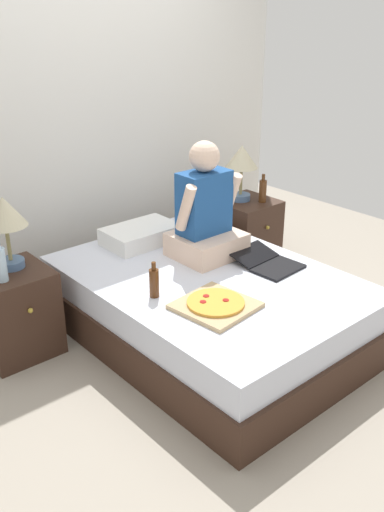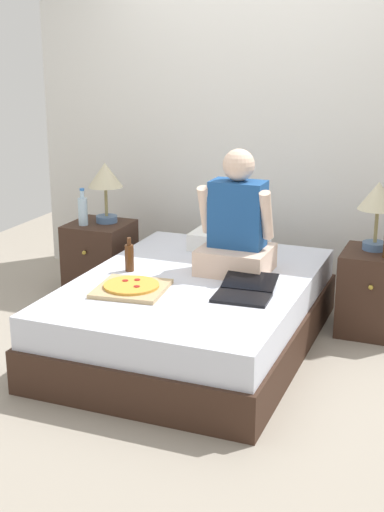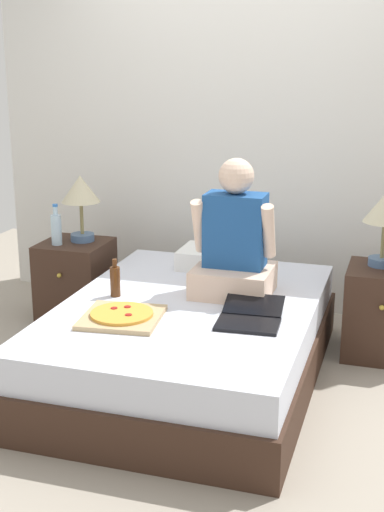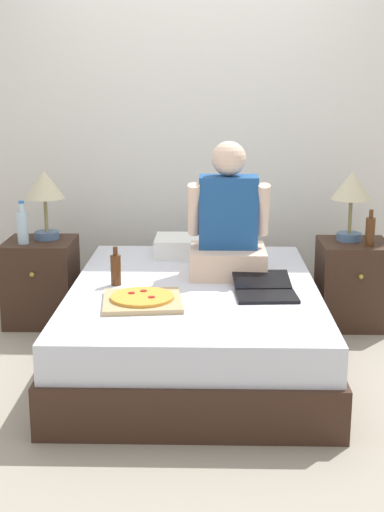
{
  "view_description": "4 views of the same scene",
  "coord_description": "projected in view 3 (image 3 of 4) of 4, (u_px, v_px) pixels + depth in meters",
  "views": [
    {
      "loc": [
        -2.21,
        -2.39,
        2.03
      ],
      "look_at": [
        -0.15,
        -0.01,
        0.62
      ],
      "focal_mm": 40.0,
      "sensor_mm": 36.0,
      "label": 1
    },
    {
      "loc": [
        1.53,
        -3.89,
        1.87
      ],
      "look_at": [
        0.05,
        -0.15,
        0.64
      ],
      "focal_mm": 50.0,
      "sensor_mm": 36.0,
      "label": 2
    },
    {
      "loc": [
        1.12,
        -3.55,
        1.8
      ],
      "look_at": [
        0.06,
        -0.13,
        0.76
      ],
      "focal_mm": 50.0,
      "sensor_mm": 36.0,
      "label": 3
    },
    {
      "loc": [
        0.08,
        -3.84,
        1.57
      ],
      "look_at": [
        -0.01,
        -0.24,
        0.68
      ],
      "focal_mm": 50.0,
      "sensor_mm": 36.0,
      "label": 4
    }
  ],
  "objects": [
    {
      "name": "wall_back",
      "position": [
        247.0,
        132.0,
        4.97
      ],
      "size": [
        3.69,
        0.12,
        2.5
      ],
      "primitive_type": "cube",
      "color": "silver",
      "rests_on": "ground"
    },
    {
      "name": "beer_bottle_on_bed",
      "position": [
        115.0,
        281.0,
        4.05
      ],
      "size": [
        0.06,
        0.06,
        0.22
      ],
      "color": "#4C2811",
      "rests_on": "bed"
    },
    {
      "name": "pillow",
      "position": [
        221.0,
        259.0,
        4.59
      ],
      "size": [
        0.52,
        0.34,
        0.12
      ],
      "primitive_type": "cube",
      "color": "white",
      "rests_on": "bed"
    },
    {
      "name": "nightstand_left",
      "position": [
        76.0,
        281.0,
        4.89
      ],
      "size": [
        0.44,
        0.47,
        0.55
      ],
      "color": "#382319",
      "rests_on": "ground"
    },
    {
      "name": "water_bottle",
      "position": [
        56.0,
        228.0,
        4.73
      ],
      "size": [
        0.07,
        0.07,
        0.28
      ],
      "color": "silver",
      "rests_on": "nightstand_left"
    },
    {
      "name": "lamp_on_left_nightstand",
      "position": [
        81.0,
        194.0,
        4.76
      ],
      "size": [
        0.26,
        0.26,
        0.45
      ],
      "color": "#4C6B93",
      "rests_on": "nightstand_left"
    },
    {
      "name": "person_seated",
      "position": [
        235.0,
        245.0,
        4.05
      ],
      "size": [
        0.47,
        0.4,
        0.78
      ],
      "color": "beige",
      "rests_on": "bed"
    },
    {
      "name": "laptop",
      "position": [
        250.0,
        318.0,
        3.68
      ],
      "size": [
        0.34,
        0.43,
        0.07
      ],
      "color": "black",
      "rests_on": "bed"
    },
    {
      "name": "bed",
      "position": [
        189.0,
        341.0,
        4.02
      ],
      "size": [
        1.41,
        1.98,
        0.45
      ],
      "color": "#382319",
      "rests_on": "ground"
    },
    {
      "name": "nightstand_right",
      "position": [
        382.0,
        312.0,
        4.31
      ],
      "size": [
        0.44,
        0.47,
        0.55
      ],
      "color": "#382319",
      "rests_on": "ground"
    },
    {
      "name": "ground_plane",
      "position": [
        189.0,
        377.0,
        4.08
      ],
      "size": [
        5.69,
        5.69,
        0.0
      ],
      "primitive_type": "plane",
      "color": "#9E9384"
    },
    {
      "name": "pizza_box",
      "position": [
        122.0,
        316.0,
        3.71
      ],
      "size": [
        0.44,
        0.44,
        0.05
      ],
      "color": "tan",
      "rests_on": "bed"
    }
  ]
}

